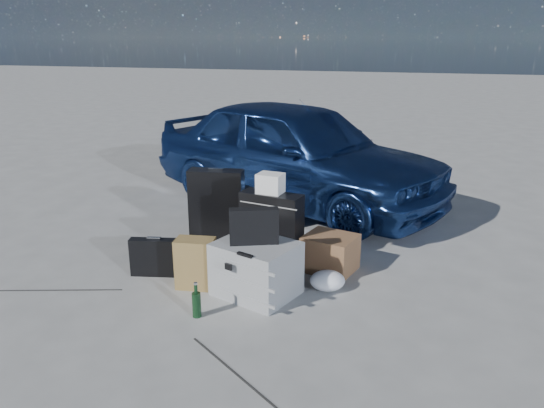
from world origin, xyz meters
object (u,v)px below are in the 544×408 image
Objects in this scene: briefcase at (155,257)px; green_bottle at (196,301)px; cardboard_box at (330,253)px; duffel_bag at (235,212)px; pelican_case at (256,269)px; suitcase_left at (217,204)px; suitcase_right at (271,229)px; car at (295,152)px.

briefcase is 1.64× the size of green_bottle.
briefcase is 1.56m from cardboard_box.
duffel_bag reaches higher than green_bottle.
suitcase_left is at bearing 144.74° from pelican_case.
cardboard_box is (1.46, 0.57, -0.01)m from briefcase.
duffel_bag is at bearing 139.86° from suitcase_right.
suitcase_left is 0.40m from duffel_bag.
suitcase_right reaches higher than briefcase.
car is 5.66× the size of suitcase_right.
cardboard_box is at bearing 12.59° from suitcase_right.
pelican_case is at bearing -62.97° from suitcase_left.
suitcase_left reaches higher than briefcase.
pelican_case is at bearing -127.10° from cardboard_box.
pelican_case is 1.40× the size of briefcase.
suitcase_left is (-0.81, 1.11, 0.14)m from pelican_case.
cardboard_box is (0.55, 0.02, -0.18)m from suitcase_right.
briefcase reaches higher than green_bottle.
duffel_bag is 2.00m from green_bottle.
car is 1.24m from duffel_bag.
suitcase_right reaches higher than cardboard_box.
car is 6.30× the size of pelican_case.
suitcase_left is 2.73× the size of green_bottle.
suitcase_left is at bearing -175.38° from car.
pelican_case is 1.38m from suitcase_left.
car reaches higher than suitcase_left.
pelican_case is at bearing -71.10° from duffel_bag.
suitcase_left reaches higher than pelican_case.
duffel_bag reaches higher than cardboard_box.
suitcase_right is 1.09m from duffel_bag.
briefcase is at bearing -165.93° from pelican_case.
suitcase_right is 1.16m from green_bottle.
cardboard_box is at bearing 71.57° from pelican_case.
suitcase_right is at bearing 77.45° from green_bottle.
car reaches higher than cardboard_box.
briefcase is 0.64× the size of duffel_bag.
suitcase_left is at bearing 68.06° from briefcase.
pelican_case is at bearing -17.69° from briefcase.
pelican_case reaches higher than green_bottle.
suitcase_right reaches higher than green_bottle.
pelican_case is at bearing 57.84° from green_bottle.
green_bottle is (-0.25, -1.12, -0.21)m from suitcase_right.
car is 2.11m from cardboard_box.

